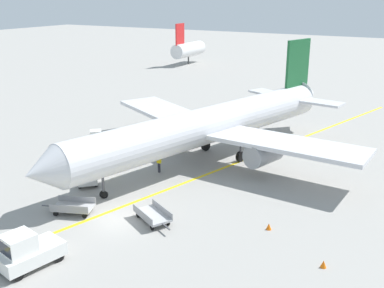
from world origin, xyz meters
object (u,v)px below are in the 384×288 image
at_px(baggage_tug_near_wing, 99,142).
at_px(safety_cone_nose_right, 269,226).
at_px(airliner, 213,124).
at_px(pushback_tug, 27,251).
at_px(baggage_cart_loaded, 153,215).
at_px(baggage_cart_empty_trailing, 73,207).
at_px(ground_crew_marshaller, 159,162).
at_px(safety_cone_nose_left, 323,264).
at_px(belt_loader_forward_hold, 86,172).

relative_size(baggage_tug_near_wing, safety_cone_nose_right, 6.04).
distance_m(airliner, baggage_tug_near_wing, 11.52).
bearing_deg(safety_cone_nose_right, airliner, 132.98).
bearing_deg(safety_cone_nose_right, pushback_tug, -133.62).
distance_m(baggage_cart_loaded, baggage_cart_empty_trailing, 5.85).
distance_m(baggage_tug_near_wing, ground_crew_marshaller, 8.47).
height_order(ground_crew_marshaller, safety_cone_nose_left, ground_crew_marshaller).
xyz_separation_m(pushback_tug, baggage_cart_empty_trailing, (-2.52, 6.26, -0.53)).
bearing_deg(safety_cone_nose_left, baggage_cart_loaded, -179.09).
bearing_deg(baggage_cart_empty_trailing, safety_cone_nose_right, 19.60).
bearing_deg(baggage_cart_loaded, belt_loader_forward_hold, 159.75).
xyz_separation_m(baggage_tug_near_wing, belt_loader_forward_hold, (4.08, -6.39, -0.15)).
xyz_separation_m(baggage_cart_loaded, safety_cone_nose_right, (7.27, 2.83, -0.25)).
xyz_separation_m(belt_loader_forward_hold, baggage_cart_empty_trailing, (3.22, -4.99, -0.31)).
distance_m(baggage_tug_near_wing, baggage_cart_empty_trailing, 13.52).
distance_m(safety_cone_nose_left, safety_cone_nose_right, 5.01).
distance_m(ground_crew_marshaller, safety_cone_nose_left, 17.84).
height_order(baggage_cart_empty_trailing, safety_cone_nose_right, baggage_cart_empty_trailing).
bearing_deg(airliner, pushback_tug, -92.61).
distance_m(belt_loader_forward_hold, baggage_cart_empty_trailing, 5.95).
distance_m(pushback_tug, baggage_cart_loaded, 8.59).
relative_size(baggage_cart_empty_trailing, safety_cone_nose_left, 8.62).
distance_m(pushback_tug, ground_crew_marshaller, 15.84).
bearing_deg(baggage_tug_near_wing, safety_cone_nose_left, -21.17).
xyz_separation_m(baggage_tug_near_wing, baggage_cart_loaded, (12.87, -9.63, -0.46)).
xyz_separation_m(baggage_cart_loaded, ground_crew_marshaller, (-4.62, 7.76, 0.44)).
xyz_separation_m(pushback_tug, baggage_cart_loaded, (3.06, 8.01, -0.53)).
bearing_deg(baggage_tug_near_wing, ground_crew_marshaller, -12.77).
distance_m(pushback_tug, baggage_cart_empty_trailing, 6.77).
xyz_separation_m(pushback_tug, ground_crew_marshaller, (-1.56, 15.77, -0.08)).
bearing_deg(safety_cone_nose_right, safety_cone_nose_left, -31.86).
bearing_deg(safety_cone_nose_left, baggage_cart_empty_trailing, -173.56).
height_order(baggage_tug_near_wing, safety_cone_nose_right, baggage_tug_near_wing).
bearing_deg(baggage_cart_loaded, ground_crew_marshaller, 120.75).
relative_size(ground_crew_marshaller, safety_cone_nose_left, 3.86).
height_order(airliner, baggage_tug_near_wing, airliner).
relative_size(pushback_tug, belt_loader_forward_hold, 0.89).
height_order(pushback_tug, baggage_cart_loaded, pushback_tug).
distance_m(baggage_tug_near_wing, baggage_cart_loaded, 16.08).
height_order(baggage_cart_loaded, safety_cone_nose_right, baggage_cart_loaded).
height_order(airliner, safety_cone_nose_left, airliner).
relative_size(baggage_cart_loaded, baggage_cart_empty_trailing, 0.97).
height_order(baggage_cart_loaded, safety_cone_nose_left, baggage_cart_loaded).
xyz_separation_m(baggage_tug_near_wing, safety_cone_nose_right, (20.14, -6.80, -0.71)).
height_order(baggage_tug_near_wing, ground_crew_marshaller, baggage_tug_near_wing).
xyz_separation_m(baggage_cart_loaded, safety_cone_nose_left, (11.52, 0.18, -0.25)).
relative_size(airliner, pushback_tug, 8.86).
distance_m(airliner, ground_crew_marshaller, 6.23).
relative_size(airliner, ground_crew_marshaller, 20.44).
xyz_separation_m(airliner, baggage_cart_empty_trailing, (-3.47, -14.63, -2.95)).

